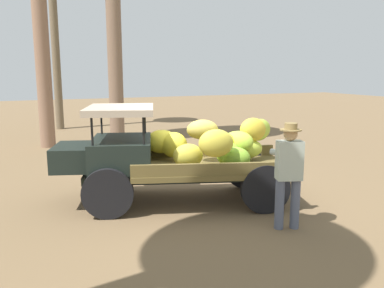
% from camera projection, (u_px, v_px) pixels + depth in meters
% --- Properties ---
extents(ground_plane, '(60.00, 60.00, 0.00)m').
position_uv_depth(ground_plane, '(197.00, 195.00, 8.24)').
color(ground_plane, brown).
extents(truck, '(4.66, 2.82, 1.89)m').
position_uv_depth(truck, '(172.00, 154.00, 7.69)').
color(truck, black).
rests_on(truck, ground).
extents(farmer, '(0.55, 0.51, 1.75)m').
position_uv_depth(farmer, '(289.00, 169.00, 6.34)').
color(farmer, slate).
rests_on(farmer, ground).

